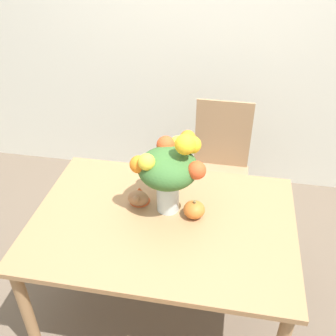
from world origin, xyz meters
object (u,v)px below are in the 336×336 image
object	(u,v)px
dining_chair_near_window	(219,168)
turkey_figurine	(139,196)
flower_vase	(170,169)
pumpkin	(194,210)

from	to	relation	value
dining_chair_near_window	turkey_figurine	bearing A→B (deg)	-117.84
flower_vase	turkey_figurine	distance (m)	0.27
flower_vase	dining_chair_near_window	size ratio (longest dim) A/B	0.49
flower_vase	turkey_figurine	size ratio (longest dim) A/B	3.07
flower_vase	dining_chair_near_window	xyz separation A→B (m)	(0.23, 0.76, -0.49)
turkey_figurine	flower_vase	bearing A→B (deg)	-3.89
turkey_figurine	dining_chair_near_window	distance (m)	0.90
flower_vase	pumpkin	world-z (taller)	flower_vase
flower_vase	pumpkin	distance (m)	0.26
turkey_figurine	dining_chair_near_window	xyz separation A→B (m)	(0.40, 0.75, -0.28)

